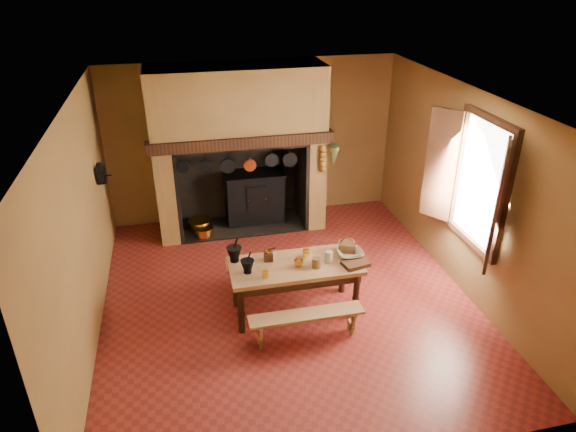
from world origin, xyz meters
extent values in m
plane|color=maroon|center=(0.00, 0.00, 0.00)|extent=(5.50, 5.50, 0.00)
plane|color=silver|center=(0.00, 0.00, 2.80)|extent=(5.50, 5.50, 0.00)
cube|color=olive|center=(0.00, 2.75, 1.40)|extent=(5.00, 0.02, 2.80)
cube|color=olive|center=(-2.50, 0.00, 1.40)|extent=(0.02, 5.50, 2.80)
cube|color=olive|center=(2.50, 0.00, 1.40)|extent=(0.02, 5.50, 2.80)
cube|color=olive|center=(0.00, -2.75, 1.40)|extent=(5.00, 0.02, 2.80)
cube|color=olive|center=(-1.55, 2.30, 1.40)|extent=(0.30, 0.90, 2.80)
cube|color=olive|center=(0.95, 2.30, 1.40)|extent=(0.30, 0.90, 2.80)
cube|color=olive|center=(-0.30, 2.30, 2.20)|extent=(2.20, 0.90, 1.20)
cube|color=black|center=(-0.30, 1.90, 1.69)|extent=(2.95, 0.22, 0.18)
cube|color=black|center=(-0.30, 2.72, 0.80)|extent=(2.20, 0.06, 1.60)
cube|color=black|center=(-0.30, 2.30, 0.01)|extent=(2.20, 0.90, 0.02)
cube|color=black|center=(-0.05, 2.45, 0.45)|extent=(1.00, 0.50, 0.90)
cube|color=black|center=(-0.05, 2.43, 0.92)|extent=(1.04, 0.54, 0.04)
cube|color=black|center=(-0.05, 2.19, 0.55)|extent=(0.35, 0.02, 0.45)
cylinder|color=black|center=(0.50, 2.45, 1.25)|extent=(0.10, 0.10, 0.70)
cylinder|color=gold|center=(-0.20, 2.17, 0.55)|extent=(0.03, 0.03, 0.03)
cylinder|color=gold|center=(0.10, 2.17, 0.55)|extent=(0.03, 0.03, 0.03)
cylinder|color=gold|center=(-1.05, 2.30, 0.10)|extent=(0.40, 0.40, 0.20)
cylinder|color=gold|center=(-1.00, 2.05, 0.09)|extent=(0.34, 0.34, 0.18)
cube|color=black|center=(-1.25, 2.40, 0.08)|extent=(0.18, 0.18, 0.16)
cone|color=#4F5B2B|center=(1.18, 1.79, 1.38)|extent=(0.20, 0.20, 0.35)
cube|color=white|center=(2.48, -0.40, 1.70)|extent=(0.02, 1.00, 1.60)
cube|color=#371D11|center=(2.45, -0.40, 2.54)|extent=(0.08, 1.16, 0.08)
cube|color=#371D11|center=(2.45, -0.40, 0.86)|extent=(0.08, 1.16, 0.08)
cube|color=#371D11|center=(2.25, -1.08, 1.70)|extent=(0.29, 0.39, 1.60)
cube|color=#371D11|center=(2.25, 0.28, 1.70)|extent=(0.29, 0.39, 1.60)
cube|color=black|center=(-2.42, 1.55, 1.45)|extent=(0.12, 0.12, 0.22)
cone|color=black|center=(-2.42, 1.55, 1.60)|extent=(0.16, 0.16, 0.10)
cylinder|color=black|center=(-2.33, 1.55, 1.45)|extent=(0.12, 0.02, 0.02)
cube|color=tan|center=(0.04, -0.29, 0.71)|extent=(1.71, 0.76, 0.06)
cube|color=#371D11|center=(0.04, -0.29, 0.62)|extent=(1.59, 0.64, 0.13)
cylinder|color=#371D11|center=(-0.72, -0.57, 0.34)|extent=(0.09, 0.09, 0.68)
cylinder|color=#371D11|center=(0.80, -0.57, 0.34)|extent=(0.09, 0.09, 0.68)
cylinder|color=#371D11|center=(-0.72, 0.00, 0.34)|extent=(0.09, 0.09, 0.68)
cylinder|color=#371D11|center=(0.80, 0.00, 0.34)|extent=(0.09, 0.09, 0.68)
cube|color=tan|center=(0.04, -0.90, 0.38)|extent=(1.43, 0.25, 0.04)
cube|color=tan|center=(0.04, 0.28, 0.45)|extent=(1.68, 0.29, 0.04)
cylinder|color=black|center=(-0.71, -0.04, 0.76)|extent=(0.12, 0.12, 0.04)
cone|color=black|center=(-0.71, -0.04, 0.86)|extent=(0.20, 0.20, 0.17)
cylinder|color=black|center=(-0.69, -0.04, 1.00)|extent=(0.08, 0.03, 0.16)
cylinder|color=black|center=(-0.59, -0.35, 0.76)|extent=(0.10, 0.10, 0.03)
cone|color=black|center=(-0.59, -0.35, 0.84)|extent=(0.18, 0.18, 0.15)
cylinder|color=black|center=(-0.56, -0.35, 0.97)|extent=(0.07, 0.05, 0.14)
cube|color=#371D11|center=(-0.28, -0.12, 0.80)|extent=(0.13, 0.13, 0.12)
cylinder|color=gold|center=(-0.28, -0.12, 0.87)|extent=(0.09, 0.09, 0.03)
cylinder|color=black|center=(-0.23, -0.12, 0.91)|extent=(0.10, 0.03, 0.03)
cylinder|color=gold|center=(-0.39, -0.51, 0.78)|extent=(0.09, 0.09, 0.09)
cylinder|color=gold|center=(0.23, -0.14, 0.79)|extent=(0.11, 0.11, 0.10)
imported|color=tan|center=(0.79, -0.27, 0.78)|extent=(0.35, 0.35, 0.08)
cylinder|color=#52381E|center=(0.29, -0.42, 0.81)|extent=(0.13, 0.13, 0.14)
cylinder|color=beige|center=(0.48, -0.33, 0.82)|extent=(0.10, 0.10, 0.16)
cube|color=#492A15|center=(0.79, -0.13, 0.80)|extent=(0.27, 0.23, 0.13)
torus|color=#492A15|center=(0.79, -0.13, 0.87)|extent=(0.18, 0.08, 0.18)
cube|color=#371D11|center=(0.79, -0.49, 0.77)|extent=(0.37, 0.30, 0.06)
imported|color=gold|center=(0.07, -0.35, 0.79)|extent=(0.16, 0.16, 0.10)
camera|label=1|loc=(-1.28, -5.76, 4.30)|focal=32.00mm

